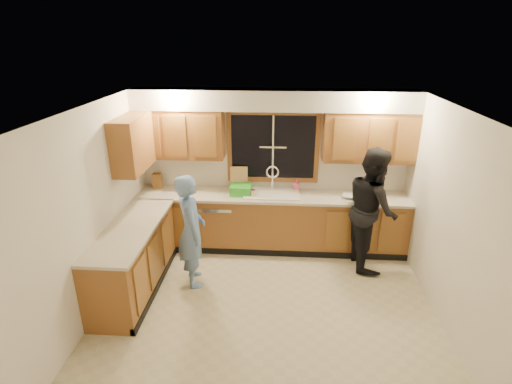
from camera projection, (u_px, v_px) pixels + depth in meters
floor at (267, 309)px, 5.06m from camera, size 4.20×4.20×0.00m
ceiling at (269, 111)px, 4.13m from camera, size 4.20×4.20×0.00m
wall_back at (273, 168)px, 6.35m from camera, size 4.20×0.00×4.20m
wall_left at (91, 215)px, 4.73m from camera, size 0.00×3.80×3.80m
wall_right at (455, 226)px, 4.46m from camera, size 0.00×3.80×3.80m
base_cabinets_back at (271, 222)px, 6.38m from camera, size 4.20×0.60×0.88m
base_cabinets_left at (134, 259)px, 5.33m from camera, size 0.60×1.90×0.88m
countertop_back at (272, 196)px, 6.19m from camera, size 4.20×0.63×0.04m
countertop_left at (131, 229)px, 5.16m from camera, size 0.63×1.90×0.04m
upper_cabinets_left at (180, 134)px, 6.08m from camera, size 1.35×0.33×0.75m
upper_cabinets_right at (369, 137)px, 5.90m from camera, size 1.35×0.33×0.75m
upper_cabinets_return at (133, 144)px, 5.54m from camera, size 0.33×0.90×0.75m
soffit at (273, 100)px, 5.78m from camera, size 4.20×0.35×0.30m
window_frame at (273, 147)px, 6.22m from camera, size 1.44×0.03×1.14m
sink at (272, 198)px, 6.22m from camera, size 0.86×0.52×0.57m
dishwasher at (219, 223)px, 6.43m from camera, size 0.60×0.56×0.82m
stove at (117, 283)px, 4.80m from camera, size 0.58×0.75×0.90m
man at (191, 231)px, 5.34m from camera, size 0.55×0.67×1.59m
woman at (372, 209)px, 5.75m from camera, size 0.75×0.93×1.80m
knife_block at (157, 181)px, 6.42m from camera, size 0.13×0.11×0.25m
cutting_board at (239, 178)px, 6.36m from camera, size 0.28×0.12×0.36m
dish_crate at (241, 190)px, 6.19m from camera, size 0.33×0.31×0.15m
soap_bottle at (296, 185)px, 6.32m from camera, size 0.10×0.10×0.20m
bowl at (349, 196)px, 6.06m from camera, size 0.24×0.24×0.05m
can_left at (248, 193)px, 6.08m from camera, size 0.08×0.08×0.13m
can_right at (253, 194)px, 6.06m from camera, size 0.08×0.08×0.13m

